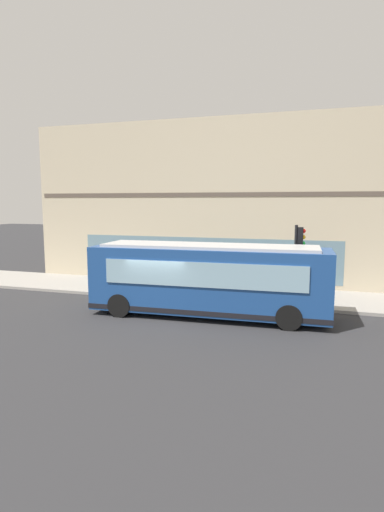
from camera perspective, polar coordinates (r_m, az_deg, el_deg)
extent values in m
plane|color=#2D2D30|center=(17.57, -4.27, -8.43)|extent=(120.00, 120.00, 0.00)
cube|color=#9E9991|center=(21.88, 0.23, -4.99)|extent=(4.25, 40.00, 0.15)
cube|color=beige|center=(27.23, 3.96, 7.47)|extent=(7.89, 21.95, 9.58)
cube|color=brown|center=(23.55, 1.85, 8.63)|extent=(0.36, 21.51, 0.24)
cube|color=slate|center=(23.67, 1.75, -0.28)|extent=(0.12, 15.37, 2.40)
cube|color=#1E478C|center=(17.24, 2.33, -3.25)|extent=(2.85, 10.08, 2.70)
cube|color=silver|center=(17.03, 2.35, 1.41)|extent=(2.44, 9.07, 0.12)
cube|color=#8CB2C6|center=(18.87, -12.59, -1.10)|extent=(2.20, 0.16, 1.20)
cube|color=#8CB2C6|center=(18.39, 3.20, -1.31)|extent=(0.35, 8.20, 1.00)
cube|color=#8CB2C6|center=(15.95, 1.33, -2.67)|extent=(0.35, 8.20, 1.00)
cube|color=black|center=(17.50, 2.30, -7.02)|extent=(2.89, 10.12, 0.20)
cylinder|color=black|center=(19.61, -7.30, -5.26)|extent=(0.34, 1.01, 1.00)
cylinder|color=black|center=(17.56, -10.16, -6.84)|extent=(0.34, 1.01, 1.00)
cylinder|color=black|center=(18.20, 13.69, -6.43)|extent=(0.34, 1.01, 1.00)
cylinder|color=black|center=(15.98, 13.48, -8.39)|extent=(0.34, 1.01, 1.00)
cylinder|color=black|center=(19.14, 14.32, -1.23)|extent=(0.14, 0.14, 3.67)
cube|color=black|center=(18.98, 15.02, 2.59)|extent=(0.32, 0.24, 0.90)
sphere|color=red|center=(18.96, 15.44, 3.42)|extent=(0.20, 0.20, 0.20)
sphere|color=yellow|center=(18.98, 15.41, 2.57)|extent=(0.20, 0.20, 0.20)
sphere|color=green|center=(19.00, 15.38, 1.73)|extent=(0.20, 0.20, 0.20)
cylinder|color=red|center=(22.94, 3.03, -3.52)|extent=(0.24, 0.24, 0.55)
sphere|color=red|center=(22.87, 3.04, -2.65)|extent=(0.22, 0.22, 0.22)
cylinder|color=red|center=(22.89, 3.45, -3.42)|extent=(0.10, 0.12, 0.10)
cylinder|color=red|center=(23.09, 3.13, -3.32)|extent=(0.12, 0.10, 0.10)
cylinder|color=#B23338|center=(22.91, -1.71, -3.23)|extent=(0.14, 0.14, 0.78)
cylinder|color=#B23338|center=(22.94, -1.27, -3.21)|extent=(0.14, 0.14, 0.78)
cylinder|color=gold|center=(22.80, -1.49, -1.48)|extent=(0.32, 0.32, 0.62)
sphere|color=#9E704C|center=(22.74, -1.50, -0.45)|extent=(0.21, 0.21, 0.21)
cylinder|color=gold|center=(20.91, -1.11, -4.19)|extent=(0.14, 0.14, 0.85)
cylinder|color=gold|center=(20.85, -1.58, -4.23)|extent=(0.14, 0.14, 0.85)
cylinder|color=gold|center=(20.73, -1.35, -2.16)|extent=(0.32, 0.32, 0.67)
sphere|color=#9E704C|center=(20.66, -1.36, -0.93)|extent=(0.23, 0.23, 0.23)
cylinder|color=silver|center=(22.20, 13.58, -3.81)|extent=(0.14, 0.14, 0.77)
cylinder|color=silver|center=(22.04, 13.41, -3.89)|extent=(0.14, 0.14, 0.77)
cylinder|color=black|center=(22.00, 13.55, -2.09)|extent=(0.32, 0.32, 0.61)
sphere|color=brown|center=(21.93, 13.59, -1.04)|extent=(0.21, 0.21, 0.21)
cube|color=#BF3F19|center=(21.41, 16.71, -4.16)|extent=(0.44, 0.40, 0.90)
cube|color=#8CB2C6|center=(21.38, 17.29, -3.71)|extent=(0.35, 0.03, 0.30)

